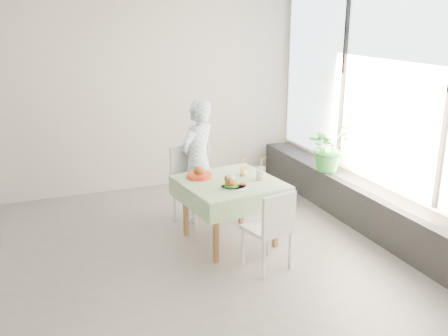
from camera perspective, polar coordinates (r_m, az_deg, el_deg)
name	(u,v)px	position (r m, az deg, el deg)	size (l,w,h in m)	color
floor	(145,266)	(5.40, -8.99, -11.06)	(6.00, 6.00, 0.00)	slate
wall_back	(100,98)	(7.32, -14.03, 7.78)	(6.00, 0.02, 2.80)	beige
wall_front	(244,242)	(2.63, 2.24, -8.48)	(6.00, 0.02, 2.80)	beige
wall_right	(389,114)	(6.23, 18.39, 5.82)	(0.02, 5.00, 2.80)	beige
window_pane	(390,94)	(6.17, 18.39, 8.08)	(0.01, 4.80, 2.18)	#D1E0F9
window_ledge	(367,207)	(6.42, 16.05, -4.35)	(0.40, 4.80, 0.50)	black
cafe_table	(230,204)	(5.70, 0.66, -4.16)	(1.16, 1.16, 0.74)	brown
chair_far	(196,199)	(6.31, -3.27, -3.55)	(0.61, 0.61, 0.98)	white
chair_near	(267,244)	(5.22, 4.97, -8.65)	(0.49, 0.49, 0.86)	white
diner	(198,162)	(6.22, -3.00, 0.74)	(0.57, 0.37, 1.55)	#7EADCA
main_dish	(232,183)	(5.37, 0.96, -1.76)	(0.29, 0.29, 0.15)	white
juice_cup_orange	(243,171)	(5.77, 2.19, -0.35)	(0.09, 0.09, 0.24)	white
juice_cup_lemonade	(260,174)	(5.64, 4.19, -0.66)	(0.11, 0.11, 0.30)	white
second_dish	(199,174)	(5.71, -2.83, -0.71)	(0.29, 0.29, 0.14)	red
potted_plant	(329,147)	(6.83, 11.89, 2.34)	(0.59, 0.51, 0.65)	#257034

